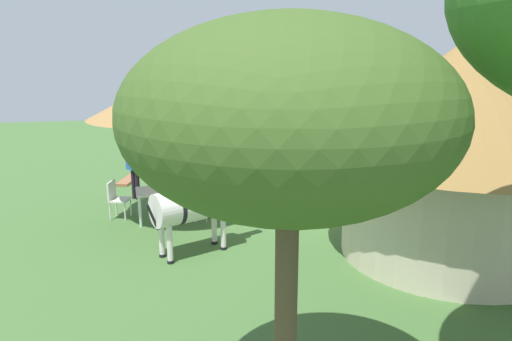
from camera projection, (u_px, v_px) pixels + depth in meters
ground_plane at (299, 204)px, 12.65m from camera, size 36.00×36.00×0.00m
thatched_hut at (456, 139)px, 8.96m from camera, size 5.15×5.15×4.07m
shade_umbrella at (162, 99)px, 10.80m from camera, size 3.33×3.33×3.26m
patio_dining_table at (166, 193)px, 11.31m from camera, size 1.41×0.92×0.74m
patio_chair_west_end at (116, 197)px, 11.46m from camera, size 0.53×0.54×0.90m
patio_chair_near_lawn at (218, 198)px, 11.36m from camera, size 0.50×0.51×0.90m
guest_beside_umbrella at (134, 164)px, 12.86m from camera, size 0.45×0.45×1.62m
standing_watcher at (382, 144)px, 15.38m from camera, size 0.44×0.51×1.71m
striped_lounge_chair at (331, 188)px, 13.23m from camera, size 0.67×0.89×0.63m
zebra_nearest_camera at (252, 164)px, 12.83m from camera, size 1.02×2.29×1.50m
zebra_by_umbrella at (195, 205)px, 9.34m from camera, size 2.07×1.20×1.52m
acacia_tree_far_lawn at (289, 119)px, 3.99m from camera, size 2.81×2.81×4.16m
brick_patio_kerb at (137, 174)px, 15.61m from camera, size 1.16×2.78×0.08m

